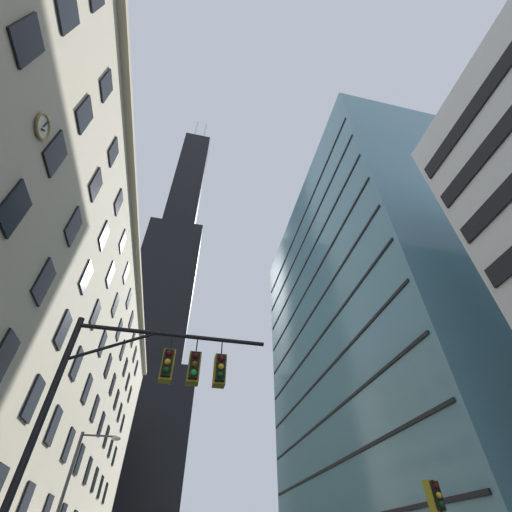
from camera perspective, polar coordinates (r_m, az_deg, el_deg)
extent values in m
cube|color=#BCAF93|center=(40.77, -37.17, -15.16)|extent=(17.77, 65.91, 29.74)
cube|color=tan|center=(44.88, -19.33, -1.90)|extent=(0.70, 65.91, 0.60)
cube|color=black|center=(27.05, -34.67, -31.44)|extent=(0.14, 1.40, 2.20)
cube|color=black|center=(18.79, -37.02, -13.66)|extent=(0.14, 1.40, 2.20)
cube|color=black|center=(23.15, -33.54, -19.48)|extent=(0.14, 1.40, 2.20)
cube|color=black|center=(27.73, -31.05, -23.38)|extent=(0.14, 1.40, 2.20)
cube|color=black|center=(32.44, -29.18, -26.13)|extent=(0.14, 1.40, 2.20)
cube|color=black|center=(37.22, -27.73, -28.17)|extent=(0.14, 1.40, 2.20)
cube|color=black|center=(42.05, -26.58, -29.73)|extent=(0.14, 1.40, 2.20)
cube|color=black|center=(46.92, -25.64, -30.96)|extent=(0.14, 1.40, 2.20)
cube|color=black|center=(51.81, -24.85, -31.96)|extent=(0.14, 1.40, 2.20)
cube|color=black|center=(56.72, -24.19, -32.78)|extent=(0.14, 1.40, 2.20)
cube|color=black|center=(17.10, -35.75, 6.58)|extent=(0.14, 1.40, 2.20)
cube|color=black|center=(20.62, -32.28, -3.69)|extent=(0.14, 1.40, 2.20)
cube|color=black|center=(24.67, -29.85, -10.77)|extent=(0.14, 1.40, 2.20)
cube|color=black|center=(29.01, -28.06, -15.79)|extent=(0.14, 1.40, 2.20)
cube|color=black|center=(33.53, -26.69, -19.47)|extent=(0.14, 1.40, 2.20)
cube|color=black|center=(38.18, -25.60, -22.26)|extent=(0.14, 1.40, 2.20)
cube|color=black|center=(42.90, -24.72, -24.43)|extent=(0.14, 1.40, 2.20)
cube|color=black|center=(47.68, -24.00, -26.17)|extent=(0.14, 1.40, 2.20)
cube|color=black|center=(52.50, -23.39, -27.59)|extent=(0.14, 1.40, 2.20)
cube|color=black|center=(57.36, -22.87, -28.76)|extent=(0.14, 1.40, 2.20)
cube|color=black|center=(17.80, -34.27, 27.97)|extent=(0.14, 1.40, 2.20)
cube|color=black|center=(20.00, -30.85, 14.68)|extent=(0.14, 1.40, 2.20)
cube|color=black|center=(23.09, -28.52, 4.43)|extent=(0.14, 1.40, 2.20)
cube|color=black|center=(26.76, -26.83, -3.22)|extent=(0.14, 1.40, 2.20)
cube|color=black|center=(30.81, -25.56, -8.94)|extent=(0.14, 1.40, 2.20)
cube|color=black|center=(35.10, -24.56, -13.29)|extent=(0.14, 1.40, 2.20)
cube|color=black|center=(39.56, -23.76, -16.68)|extent=(0.14, 1.40, 2.20)
cube|color=black|center=(44.14, -23.10, -19.37)|extent=(0.14, 1.40, 2.20)
cube|color=black|center=(48.80, -22.55, -21.55)|extent=(0.14, 1.40, 2.20)
cube|color=black|center=(53.52, -22.08, -23.34)|extent=(0.14, 1.40, 2.20)
cube|color=black|center=(58.29, -21.69, -24.84)|extent=(0.14, 1.40, 2.20)
cube|color=black|center=(21.44, -29.24, 32.30)|extent=(0.14, 1.40, 2.20)
cube|color=black|center=(23.30, -27.05, 20.54)|extent=(0.14, 1.40, 2.20)
cube|color=black|center=(26.00, -25.50, 10.85)|extent=(0.14, 1.40, 2.20)
cube|color=black|center=(29.31, -24.34, 3.14)|extent=(0.14, 1.40, 2.20)
cube|color=black|center=(33.05, -23.44, -2.91)|extent=(0.14, 1.40, 2.20)
cube|color=black|center=(37.08, -22.73, -7.69)|extent=(0.14, 1.40, 2.20)
cube|color=black|center=(41.33, -22.15, -11.51)|extent=(0.14, 1.40, 2.20)
cube|color=black|center=(45.73, -21.66, -14.60)|extent=(0.14, 1.40, 2.20)
cube|color=black|center=(50.24, -21.26, -17.15)|extent=(0.14, 1.40, 2.20)
cube|color=black|center=(54.84, -20.91, -19.27)|extent=(0.14, 1.40, 2.20)
cube|color=black|center=(59.50, -20.61, -21.06)|extent=(0.14, 1.40, 2.20)
cube|color=black|center=(26.85, -24.03, 24.85)|extent=(0.14, 1.40, 2.20)
cube|color=black|center=(29.23, -23.02, 15.89)|extent=(0.14, 1.40, 2.20)
cube|color=black|center=(32.21, -22.24, 8.42)|extent=(0.14, 1.40, 2.20)
cube|color=black|center=(35.64, -21.63, 2.30)|extent=(0.14, 1.40, 2.20)
cube|color=black|center=(39.41, -21.14, -2.69)|extent=(0.14, 1.40, 2.20)
cube|color=black|center=(43.43, -20.73, -6.79)|extent=(0.14, 1.40, 2.20)
cube|color=black|center=(47.64, -20.39, -10.18)|extent=(0.14, 1.40, 2.20)
cube|color=black|center=(51.98, -20.10, -13.01)|extent=(0.14, 1.40, 2.20)
cube|color=black|center=(56.44, -19.85, -15.40)|extent=(0.14, 1.40, 2.20)
cube|color=black|center=(60.98, -19.63, -17.44)|extent=(0.14, 1.40, 2.20)
torus|color=olive|center=(18.62, -32.37, 17.99)|extent=(0.11, 1.22, 1.22)
cylinder|color=silver|center=(18.64, -32.49, 17.99)|extent=(0.05, 1.05, 1.05)
cube|color=black|center=(18.57, -32.35, 17.59)|extent=(0.03, 0.26, 0.29)
cube|color=black|center=(18.78, -32.03, 18.37)|extent=(0.03, 0.08, 0.47)
cube|color=black|center=(99.59, -21.19, -29.71)|extent=(27.34, 27.34, 38.74)
cube|color=black|center=(117.74, -15.52, -6.91)|extent=(19.14, 19.14, 56.36)
cube|color=black|center=(161.72, -11.39, 11.69)|extent=(12.30, 12.30, 70.45)
cylinder|color=silver|center=(201.74, -10.22, 19.79)|extent=(1.20, 1.20, 24.60)
cylinder|color=silver|center=(201.48, -8.75, 19.60)|extent=(1.20, 1.20, 24.60)
cube|color=black|center=(22.20, 36.68, 17.31)|extent=(0.16, 10.08, 1.10)
cube|color=black|center=(24.49, 33.66, 21.13)|extent=(0.16, 10.08, 1.10)
cube|color=teal|center=(45.28, 19.26, -11.73)|extent=(16.15, 36.30, 46.02)
cube|color=black|center=(36.62, 12.39, -31.54)|extent=(0.12, 35.30, 0.24)
cube|color=black|center=(37.51, 11.41, -25.57)|extent=(0.12, 35.30, 0.24)
cube|color=black|center=(38.80, 10.58, -19.93)|extent=(0.12, 35.30, 0.24)
cube|color=black|center=(40.45, 9.85, -14.70)|extent=(0.12, 35.30, 0.24)
cube|color=black|center=(42.41, 9.22, -9.92)|extent=(0.12, 35.30, 0.24)
cube|color=black|center=(44.65, 8.67, -5.59)|extent=(0.12, 35.30, 0.24)
cube|color=black|center=(47.12, 8.17, -1.68)|extent=(0.12, 35.30, 0.24)
cube|color=black|center=(49.78, 7.73, 1.81)|extent=(0.12, 35.30, 0.24)
cube|color=black|center=(52.62, 7.34, 4.95)|extent=(0.12, 35.30, 0.24)
cylinder|color=black|center=(11.67, -33.81, -24.96)|extent=(0.20, 0.20, 7.59)
cylinder|color=black|center=(12.32, -13.53, -12.91)|extent=(6.30, 0.14, 0.14)
cylinder|color=black|center=(12.27, -23.00, -13.78)|extent=(2.60, 0.10, 1.32)
cylinder|color=black|center=(12.18, -14.14, -14.07)|extent=(0.04, 0.04, 0.60)
cube|color=black|center=(11.86, -14.76, -17.25)|extent=(0.30, 0.30, 0.90)
cube|color=olive|center=(12.02, -14.78, -17.57)|extent=(0.40, 0.40, 1.04)
sphere|color=#450808|center=(11.83, -14.50, -15.71)|extent=(0.20, 0.20, 0.20)
sphere|color=yellow|center=(11.72, -14.74, -16.93)|extent=(0.20, 0.20, 0.20)
sphere|color=#083D10|center=(11.61, -14.99, -18.17)|extent=(0.20, 0.20, 0.20)
cylinder|color=black|center=(12.17, -9.98, -14.69)|extent=(0.04, 0.04, 0.60)
cube|color=black|center=(11.85, -10.42, -17.90)|extent=(0.30, 0.30, 0.90)
cube|color=olive|center=(12.01, -10.49, -18.22)|extent=(0.40, 0.40, 1.04)
sphere|color=#450808|center=(11.82, -10.19, -16.36)|extent=(0.20, 0.20, 0.20)
sphere|color=#4B3A08|center=(11.71, -10.36, -17.59)|extent=(0.20, 0.20, 0.20)
sphere|color=green|center=(11.59, -10.53, -18.84)|extent=(0.20, 0.20, 0.20)
cylinder|color=black|center=(12.22, -5.81, -15.23)|extent=(0.04, 0.04, 0.60)
cube|color=black|center=(11.90, -6.07, -18.44)|extent=(0.30, 0.30, 0.90)
cube|color=olive|center=(12.06, -6.19, -18.76)|extent=(0.40, 0.40, 1.04)
sphere|color=#450808|center=(11.87, -5.86, -16.91)|extent=(0.20, 0.20, 0.20)
sphere|color=yellow|center=(11.76, -5.96, -18.14)|extent=(0.20, 0.20, 0.20)
sphere|color=#083D10|center=(11.65, -6.06, -19.40)|extent=(0.20, 0.20, 0.20)
cube|color=black|center=(17.10, 28.22, -32.17)|extent=(0.30, 0.30, 0.90)
cube|color=olive|center=(17.23, 27.86, -32.32)|extent=(0.40, 0.40, 1.04)
sphere|color=#450808|center=(17.00, 28.20, -31.13)|extent=(0.20, 0.20, 0.20)
sphere|color=yellow|center=(16.97, 28.56, -32.02)|extent=(0.20, 0.20, 0.20)
sphere|color=#083D10|center=(16.94, 28.92, -32.91)|extent=(0.20, 0.20, 0.20)
cylinder|color=#47474C|center=(24.09, -30.37, -32.86)|extent=(0.18, 0.18, 7.19)
cylinder|color=#47474C|center=(24.44, -24.99, -25.87)|extent=(1.93, 0.10, 0.10)
ellipsoid|color=#EFE5C6|center=(24.26, -22.64, -26.63)|extent=(0.56, 0.32, 0.24)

